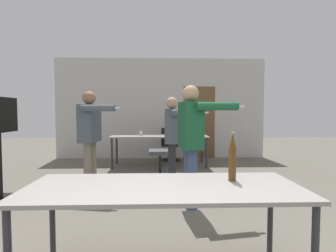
{
  "coord_description": "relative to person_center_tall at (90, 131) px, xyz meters",
  "views": [
    {
      "loc": [
        -0.06,
        -1.5,
        1.33
      ],
      "look_at": [
        0.09,
        2.7,
        1.1
      ],
      "focal_mm": 28.0,
      "sensor_mm": 36.0,
      "label": 1
    }
  ],
  "objects": [
    {
      "name": "beer_bottle",
      "position": [
        1.78,
        -2.37,
        -0.06
      ],
      "size": [
        0.06,
        0.06,
        0.41
      ],
      "color": "#563314",
      "rests_on": "conference_table_near"
    },
    {
      "name": "person_near_casual",
      "position": [
        1.62,
        -0.9,
        0.01
      ],
      "size": [
        0.85,
        0.67,
        1.69
      ],
      "rotation": [
        0.0,
        0.0,
        -1.42
      ],
      "color": "#3D4C75",
      "rests_on": "ground_plane"
    },
    {
      "name": "drink_cup",
      "position": [
        0.74,
        1.76,
        -0.2
      ],
      "size": [
        0.07,
        0.07,
        0.11
      ],
      "color": "silver",
      "rests_on": "conference_table_far"
    },
    {
      "name": "office_chair_side_rolled",
      "position": [
        1.27,
        0.96,
        -0.56
      ],
      "size": [
        0.55,
        0.52,
        0.95
      ],
      "rotation": [
        0.0,
        0.0,
        1.58
      ],
      "color": "black",
      "rests_on": "ground_plane"
    },
    {
      "name": "person_center_tall",
      "position": [
        0.0,
        0.0,
        0.0
      ],
      "size": [
        0.75,
        0.74,
        1.68
      ],
      "rotation": [
        0.0,
        0.0,
        -1.75
      ],
      "color": "slate",
      "rests_on": "ground_plane"
    },
    {
      "name": "conference_table_near",
      "position": [
        1.21,
        -2.49,
        -0.32
      ],
      "size": [
        2.13,
        0.82,
        0.75
      ],
      "color": "gray",
      "rests_on": "ground_plane"
    },
    {
      "name": "office_chair_mid_tucked",
      "position": [
        1.49,
        2.52,
        -0.59
      ],
      "size": [
        0.54,
        0.59,
        0.9
      ],
      "rotation": [
        0.0,
        0.0,
        6.1
      ],
      "color": "black",
      "rests_on": "ground_plane"
    },
    {
      "name": "back_wall",
      "position": [
        1.26,
        3.03,
        0.4
      ],
      "size": [
        5.96,
        0.12,
        2.85
      ],
      "color": "beige",
      "rests_on": "ground_plane"
    },
    {
      "name": "conference_table_far",
      "position": [
        1.19,
        1.89,
        -0.31
      ],
      "size": [
        2.33,
        0.81,
        0.75
      ],
      "color": "gray",
      "rests_on": "ground_plane"
    },
    {
      "name": "person_far_watching",
      "position": [
        1.42,
        0.16,
        -0.06
      ],
      "size": [
        0.73,
        0.68,
        1.59
      ],
      "rotation": [
        0.0,
        0.0,
        -1.63
      ],
      "color": "#28282D",
      "rests_on": "ground_plane"
    }
  ]
}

